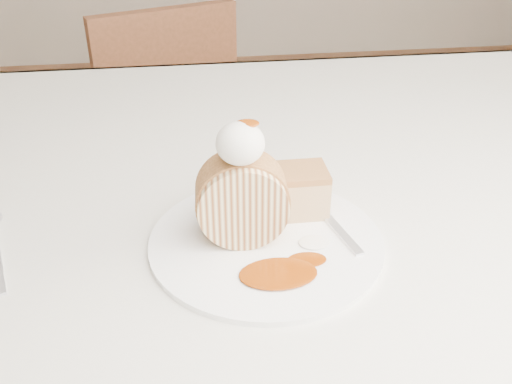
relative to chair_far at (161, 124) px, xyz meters
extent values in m
cube|color=beige|center=(0.09, -0.81, 0.27)|extent=(1.40, 0.90, 0.04)
cube|color=beige|center=(0.09, -0.37, 0.15)|extent=(1.40, 0.01, 0.28)
cylinder|color=brown|center=(0.71, -0.44, -0.10)|extent=(0.06, 0.06, 0.71)
cube|color=brown|center=(-0.03, 0.07, -0.07)|extent=(0.49, 0.49, 0.04)
cube|color=brown|center=(0.03, -0.09, 0.15)|extent=(0.36, 0.17, 0.39)
cylinder|color=brown|center=(0.07, 0.28, -0.27)|extent=(0.03, 0.03, 0.37)
cylinder|color=brown|center=(-0.24, 0.16, -0.27)|extent=(0.03, 0.03, 0.37)
cylinder|color=brown|center=(0.18, -0.02, -0.27)|extent=(0.03, 0.03, 0.37)
cylinder|color=brown|center=(-0.12, -0.14, -0.27)|extent=(0.03, 0.03, 0.37)
cylinder|color=white|center=(0.15, -1.00, 0.30)|extent=(0.26, 0.26, 0.01)
cylinder|color=beige|center=(0.13, -0.99, 0.35)|extent=(0.10, 0.06, 0.10)
cube|color=#BA7F46|center=(0.20, -0.95, 0.33)|extent=(0.06, 0.05, 0.05)
ellipsoid|color=white|center=(0.12, -1.00, 0.42)|extent=(0.05, 0.05, 0.04)
ellipsoid|color=#803105|center=(0.13, -0.99, 0.44)|extent=(0.03, 0.02, 0.01)
cube|color=silver|center=(0.23, -0.99, 0.30)|extent=(0.06, 0.16, 0.00)
camera|label=1|loc=(0.07, -1.51, 0.68)|focal=40.00mm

